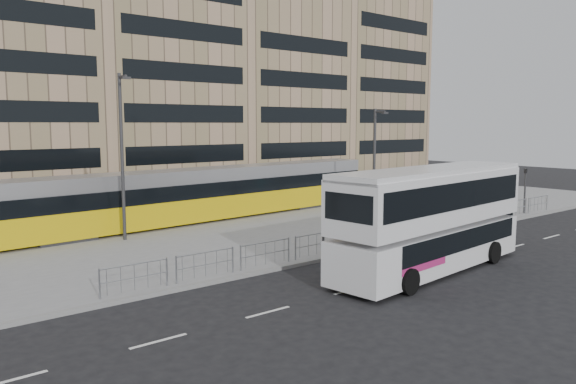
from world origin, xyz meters
TOP-DOWN VIEW (x-y plane):
  - ground at (0.00, 0.00)m, footprint 120.00×120.00m
  - plaza at (0.00, 12.00)m, footprint 64.00×24.00m
  - kerb at (0.00, 0.05)m, footprint 64.00×0.25m
  - building_row at (1.55, 34.27)m, footprint 70.40×18.40m
  - pedestrian_barrier at (2.00, 0.50)m, footprint 32.07×0.07m
  - road_markings at (1.00, -4.00)m, footprint 62.00×0.12m
  - double_decker_bus at (-1.39, -4.18)m, footprint 11.29×3.57m
  - tram at (-2.75, 12.45)m, footprint 28.35×4.72m
  - station_sign at (8.10, 1.07)m, footprint 1.88×0.13m
  - ad_panel at (10.79, 1.75)m, footprint 0.76×0.33m
  - pedestrian at (5.63, 3.95)m, footprint 0.67×0.79m
  - traffic_light_west at (-2.00, 1.88)m, footprint 0.22×0.24m
  - traffic_light_east at (15.98, 0.81)m, footprint 0.17×0.21m
  - lamp_post_west at (-9.11, 9.69)m, footprint 0.45×1.04m
  - lamp_post_east at (7.51, 7.01)m, footprint 0.45×1.04m

SIDE VIEW (x-z plane):
  - ground at x=0.00m, z-range 0.00..0.00m
  - road_markings at x=1.00m, z-range 0.00..0.01m
  - kerb at x=0.00m, z-range -0.01..0.16m
  - plaza at x=0.00m, z-range 0.00..0.15m
  - pedestrian_barrier at x=2.00m, z-range 0.43..1.53m
  - ad_panel at x=10.79m, z-range 0.28..1.76m
  - pedestrian at x=5.63m, z-range 0.15..1.98m
  - station_sign at x=8.10m, z-range 0.57..2.73m
  - tram at x=-2.75m, z-range 0.16..3.48m
  - traffic_light_west at x=-2.00m, z-range 0.57..3.67m
  - traffic_light_east at x=15.98m, z-range 0.57..3.67m
  - double_decker_bus at x=-1.39m, z-range 0.18..4.62m
  - lamp_post_east at x=7.51m, z-range 0.51..7.66m
  - lamp_post_west at x=-9.11m, z-range 0.53..9.27m
  - building_row at x=1.55m, z-range -2.69..28.51m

